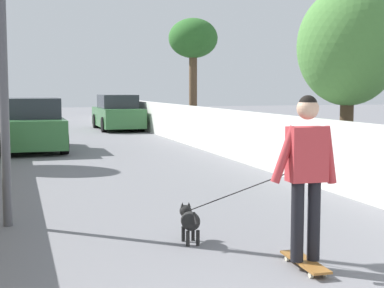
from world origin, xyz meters
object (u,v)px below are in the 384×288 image
(car_near, at_px, (33,126))
(skateboard, at_px, (305,262))
(tree_right_near, at_px, (193,41))
(tree_right_far, at_px, (348,48))
(person_skateboarder, at_px, (307,165))
(car_far, at_px, (117,113))
(dog, at_px, (190,220))

(car_near, bearing_deg, skateboard, -169.46)
(tree_right_near, bearing_deg, tree_right_far, 177.90)
(tree_right_near, distance_m, person_skateboarder, 16.76)
(skateboard, relative_size, car_near, 0.20)
(car_near, relative_size, car_far, 0.90)
(tree_right_far, xyz_separation_m, car_far, (15.56, 1.83, -1.88))
(skateboard, relative_size, dog, 0.52)
(dog, bearing_deg, tree_right_far, -51.11)
(skateboard, distance_m, person_skateboarder, 0.99)
(skateboard, distance_m, dog, 1.54)
(tree_right_near, distance_m, car_far, 5.47)
(dog, relative_size, car_near, 0.39)
(tree_right_far, height_order, car_near, tree_right_far)
(dog, height_order, car_far, car_far)
(tree_right_near, distance_m, dog, 15.90)
(tree_right_far, relative_size, car_far, 0.85)
(car_near, distance_m, car_far, 8.68)
(tree_right_far, distance_m, skateboard, 6.24)
(person_skateboarder, bearing_deg, skateboard, -14.04)
(car_near, bearing_deg, tree_right_near, -58.28)
(person_skateboarder, distance_m, car_near, 12.61)
(skateboard, bearing_deg, person_skateboarder, 165.96)
(tree_right_far, height_order, dog, tree_right_far)
(tree_right_far, bearing_deg, person_skateboarder, 144.30)
(car_near, xyz_separation_m, car_far, (7.80, -3.80, 0.00))
(tree_right_near, distance_m, skateboard, 16.94)
(tree_right_near, bearing_deg, dog, 162.86)
(skateboard, xyz_separation_m, person_skateboarder, (-0.00, 0.00, 0.99))
(tree_right_near, distance_m, car_near, 7.69)
(tree_right_far, xyz_separation_m, person_skateboarder, (-4.63, 3.33, -1.53))
(skateboard, distance_m, car_far, 20.26)
(dog, bearing_deg, car_far, -7.01)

